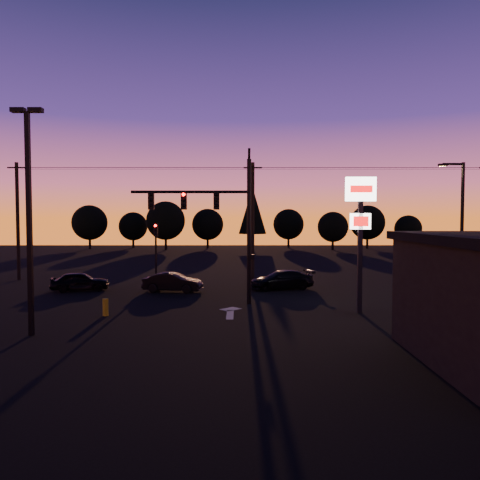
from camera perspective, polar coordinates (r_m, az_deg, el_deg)
The scene contains 24 objects.
ground at distance 22.34m, azimuth -2.57°, elevation -9.61°, with size 120.00×120.00×0.00m, color black.
lane_arrow at distance 23.96m, azimuth -1.19°, elevation -8.76°, with size 1.20×3.10×0.01m.
traffic_signal_mast at distance 25.82m, azimuth -2.44°, elevation 3.08°, with size 6.79×0.52×8.58m.
secondary_signal at distance 33.87m, azimuth -10.23°, elevation -0.56°, with size 0.30×0.31×4.35m.
parking_lot_light at distance 20.62m, azimuth -24.34°, elevation 3.87°, with size 1.25×0.30×9.14m.
pylon_sign at distance 24.08m, azimuth 14.47°, elevation 2.97°, with size 1.50×0.28×6.80m.
streetlight at distance 30.24m, azimuth 25.28°, elevation 1.79°, with size 1.55×0.35×8.00m.
utility_pole_0 at distance 39.61m, azimuth -25.47°, elevation 2.19°, with size 1.40×0.26×9.00m.
utility_pole_1 at distance 35.82m, azimuth 1.57°, elevation 2.42°, with size 1.40×0.26×9.00m.
power_wires at distance 36.03m, azimuth 1.57°, elevation 8.76°, with size 36.00×1.22×0.07m.
bollard at distance 23.89m, azimuth -16.08°, elevation -7.89°, with size 0.28×0.28×0.84m, color #AB9911.
tree_0 at distance 75.39m, azimuth -17.86°, elevation 2.03°, with size 5.36×5.36×6.74m.
tree_1 at distance 76.71m, azimuth -12.90°, elevation 1.63°, with size 4.54×4.54×5.71m.
tree_2 at distance 70.66m, azimuth -9.05°, elevation 2.35°, with size 5.77×5.78×7.26m.
tree_3 at distance 73.98m, azimuth -3.97°, elevation 1.90°, with size 4.95×4.95×6.22m.
tree_4 at distance 70.85m, azimuth 1.53°, elevation 3.64°, with size 4.18×4.18×9.50m.
tree_5 at distance 76.24m, azimuth 5.94°, elevation 1.92°, with size 4.95×4.95×6.22m.
tree_6 at distance 71.22m, azimuth 11.25°, elevation 1.57°, with size 4.54×4.54×5.71m.
tree_7 at distance 75.53m, azimuth 15.28°, elevation 2.07°, with size 5.36×5.36×6.74m.
tree_8 at distance 76.41m, azimuth 19.81°, elevation 1.30°, with size 4.12×4.12×5.19m.
car_left at distance 32.44m, azimuth -18.92°, elevation -4.77°, with size 1.48×3.68×1.25m, color black.
car_mid at distance 30.57m, azimuth -8.21°, elevation -5.12°, with size 1.31×3.76×1.24m, color black.
car_right at distance 31.51m, azimuth 5.05°, elevation -4.85°, with size 1.76×4.34×1.26m, color black.
suv_parked at distance 20.51m, azimuth 26.14°, elevation -8.94°, with size 2.41×5.22×1.45m, color black.
Camera 1 is at (0.94, -21.81, 4.76)m, focal length 35.00 mm.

